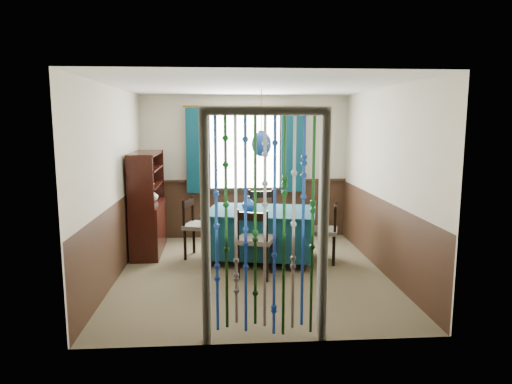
{
  "coord_description": "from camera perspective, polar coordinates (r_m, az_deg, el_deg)",
  "views": [
    {
      "loc": [
        -0.37,
        -5.98,
        2.05
      ],
      "look_at": [
        0.09,
        0.44,
        1.05
      ],
      "focal_mm": 32.0,
      "sensor_mm": 36.0,
      "label": 1
    }
  ],
  "objects": [
    {
      "name": "chair_right",
      "position": [
        6.77,
        8.61,
        -4.85
      ],
      "size": [
        0.51,
        0.52,
        0.87
      ],
      "rotation": [
        0.0,
        0.0,
        1.31
      ],
      "color": "black",
      "rests_on": "floor"
    },
    {
      "name": "doorway",
      "position": [
        4.18,
        1.11,
        -5.02
      ],
      "size": [
        1.16,
        0.12,
        2.18
      ],
      "primitive_type": null,
      "color": "silver",
      "rests_on": "ground"
    },
    {
      "name": "wainscot_right",
      "position": [
        6.54,
        15.35,
        -5.2
      ],
      "size": [
        0.0,
        4.0,
        4.0
      ],
      "primitive_type": "plane",
      "rotation": [
        1.57,
        0.0,
        -1.57
      ],
      "color": "#382215",
      "rests_on": "ground"
    },
    {
      "name": "bowl_shelf",
      "position": [
        6.97,
        -13.45,
        0.82
      ],
      "size": [
        0.27,
        0.27,
        0.05
      ],
      "primitive_type": "imported",
      "rotation": [
        0.0,
        0.0,
        -0.35
      ],
      "color": "beige",
      "rests_on": "sideboard"
    },
    {
      "name": "floor",
      "position": [
        6.33,
        -0.51,
        -10.06
      ],
      "size": [
        4.0,
        4.0,
        0.0
      ],
      "primitive_type": "plane",
      "color": "brown",
      "rests_on": "ground"
    },
    {
      "name": "wall_front",
      "position": [
        4.08,
        1.2,
        -2.49
      ],
      "size": [
        3.6,
        0.0,
        3.6
      ],
      "primitive_type": "plane",
      "rotation": [
        -1.57,
        0.0,
        0.0
      ],
      "color": "beige",
      "rests_on": "ground"
    },
    {
      "name": "dining_table",
      "position": [
        6.77,
        0.65,
        -4.94
      ],
      "size": [
        1.77,
        1.39,
        0.76
      ],
      "rotation": [
        0.0,
        0.0,
        -0.21
      ],
      "color": "#0C3341",
      "rests_on": "floor"
    },
    {
      "name": "wall_back",
      "position": [
        8.03,
        -1.4,
        3.1
      ],
      "size": [
        3.6,
        0.0,
        3.6
      ],
      "primitive_type": "plane",
      "rotation": [
        1.57,
        0.0,
        0.0
      ],
      "color": "beige",
      "rests_on": "ground"
    },
    {
      "name": "wall_left",
      "position": [
        6.2,
        -17.36,
        1.01
      ],
      "size": [
        0.0,
        4.0,
        4.0
      ],
      "primitive_type": "plane",
      "rotation": [
        1.57,
        0.0,
        1.57
      ],
      "color": "beige",
      "rests_on": "ground"
    },
    {
      "name": "pendant_lamp",
      "position": [
        6.58,
        0.67,
        6.03
      ],
      "size": [
        0.29,
        0.29,
        0.95
      ],
      "color": "olive",
      "rests_on": "ceiling"
    },
    {
      "name": "sideboard",
      "position": [
        7.36,
        -13.38,
        -3.12
      ],
      "size": [
        0.44,
        1.22,
        1.58
      ],
      "rotation": [
        0.0,
        0.0,
        0.02
      ],
      "color": "black",
      "rests_on": "floor"
    },
    {
      "name": "chair_left",
      "position": [
        6.96,
        -7.24,
        -4.26
      ],
      "size": [
        0.54,
        0.55,
        0.91
      ],
      "rotation": [
        0.0,
        0.0,
        -1.87
      ],
      "color": "black",
      "rests_on": "floor"
    },
    {
      "name": "vase_table",
      "position": [
        6.62,
        -0.91,
        -1.55
      ],
      "size": [
        0.21,
        0.21,
        0.2
      ],
      "primitive_type": "imported",
      "rotation": [
        0.0,
        0.0,
        0.14
      ],
      "color": "#163D97",
      "rests_on": "dining_table"
    },
    {
      "name": "wainscot_back",
      "position": [
        8.13,
        -1.37,
        -2.18
      ],
      "size": [
        3.6,
        0.0,
        3.6
      ],
      "primitive_type": "plane",
      "rotation": [
        1.57,
        0.0,
        0.0
      ],
      "color": "#382215",
      "rests_on": "ground"
    },
    {
      "name": "wall_right",
      "position": [
        6.41,
        15.75,
        1.32
      ],
      "size": [
        0.0,
        4.0,
        4.0
      ],
      "primitive_type": "plane",
      "rotation": [
        1.57,
        0.0,
        -1.57
      ],
      "color": "beige",
      "rests_on": "ground"
    },
    {
      "name": "vase_sideboard",
      "position": [
        7.49,
        -12.76,
        -0.33
      ],
      "size": [
        0.2,
        0.2,
        0.19
      ],
      "primitive_type": "imported",
      "rotation": [
        0.0,
        0.0,
        -0.1
      ],
      "color": "beige",
      "rests_on": "sideboard"
    },
    {
      "name": "window",
      "position": [
        7.96,
        -1.39,
        5.21
      ],
      "size": [
        1.32,
        0.12,
        1.42
      ],
      "primitive_type": "cube",
      "color": "black",
      "rests_on": "wall_back"
    },
    {
      "name": "wainscot_front",
      "position": [
        4.3,
        1.15,
        -12.29
      ],
      "size": [
        3.6,
        0.0,
        3.6
      ],
      "primitive_type": "plane",
      "rotation": [
        -1.57,
        0.0,
        0.0
      ],
      "color": "#382215",
      "rests_on": "ground"
    },
    {
      "name": "chair_far",
      "position": [
        7.42,
        0.89,
        -3.23
      ],
      "size": [
        0.51,
        0.49,
        0.94
      ],
      "rotation": [
        0.0,
        0.0,
        3.24
      ],
      "color": "black",
      "rests_on": "floor"
    },
    {
      "name": "ceiling",
      "position": [
        6.01,
        -0.54,
        13.11
      ],
      "size": [
        4.0,
        4.0,
        0.0
      ],
      "primitive_type": "plane",
      "rotation": [
        3.14,
        0.0,
        0.0
      ],
      "color": "silver",
      "rests_on": "ground"
    },
    {
      "name": "wainscot_left",
      "position": [
        6.34,
        -16.92,
        -5.72
      ],
      "size": [
        0.0,
        4.0,
        4.0
      ],
      "primitive_type": "plane",
      "rotation": [
        1.57,
        0.0,
        1.57
      ],
      "color": "#382215",
      "rests_on": "ground"
    },
    {
      "name": "chair_near",
      "position": [
        6.04,
        -0.12,
        -6.09
      ],
      "size": [
        0.58,
        0.57,
        0.94
      ],
      "rotation": [
        0.0,
        0.0,
        -0.32
      ],
      "color": "black",
      "rests_on": "floor"
    }
  ]
}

